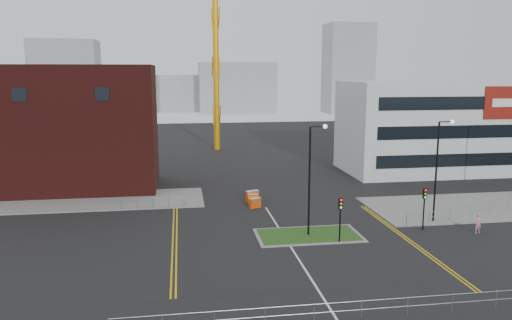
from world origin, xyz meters
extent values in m
plane|color=black|center=(0.00, 0.00, 0.00)|extent=(200.00, 200.00, 0.00)
cube|color=slate|center=(-20.00, 22.00, 0.06)|extent=(28.00, 8.00, 0.12)
cube|color=slate|center=(22.00, 14.00, 0.06)|extent=(24.00, 10.00, 0.12)
cube|color=slate|center=(2.00, 8.00, 0.04)|extent=(8.60, 4.60, 0.08)
cube|color=#264818|center=(2.00, 8.00, 0.06)|extent=(8.00, 4.00, 0.12)
cube|color=#461411|center=(-20.00, 28.00, 7.00)|extent=(18.00, 10.00, 14.00)
cube|color=black|center=(-24.00, 22.98, 11.00)|extent=(1.40, 0.10, 1.40)
cube|color=black|center=(-16.00, 22.98, 11.00)|extent=(1.40, 0.10, 1.40)
cube|color=silver|center=(26.00, 32.00, 6.00)|extent=(25.00, 12.00, 12.00)
cube|color=black|center=(26.00, 25.98, 2.50)|extent=(22.00, 0.10, 1.60)
cube|color=black|center=(26.00, 25.98, 6.00)|extent=(22.00, 0.10, 1.60)
cube|color=black|center=(26.00, 25.98, 9.50)|extent=(22.00, 0.10, 1.60)
cube|color=maroon|center=(32.00, 25.92, 9.50)|extent=(7.00, 0.15, 4.00)
cube|color=white|center=(32.00, 25.82, 9.50)|extent=(5.00, 0.05, 1.00)
cylinder|color=#F6A80E|center=(-2.00, 55.00, 18.75)|extent=(1.00, 1.00, 37.50)
cylinder|color=black|center=(2.00, 8.00, 4.50)|extent=(0.16, 0.16, 9.00)
cylinder|color=black|center=(2.60, 8.00, 9.00)|extent=(1.20, 0.10, 0.10)
sphere|color=silver|center=(3.20, 8.00, 9.00)|extent=(0.36, 0.36, 0.36)
cylinder|color=black|center=(14.00, 10.00, 4.50)|extent=(0.16, 0.16, 9.00)
cylinder|color=black|center=(14.60, 10.00, 9.00)|extent=(1.20, 0.10, 0.10)
sphere|color=silver|center=(15.20, 10.00, 9.00)|extent=(0.36, 0.36, 0.36)
cylinder|color=black|center=(4.00, 6.00, 1.50)|extent=(0.12, 0.12, 3.00)
cube|color=black|center=(4.00, 6.00, 3.20)|extent=(0.28, 0.22, 0.90)
sphere|color=red|center=(4.00, 5.87, 3.50)|extent=(0.18, 0.18, 0.18)
sphere|color=orange|center=(4.00, 5.87, 3.20)|extent=(0.18, 0.18, 0.18)
sphere|color=#0CCC33|center=(4.00, 5.87, 2.90)|extent=(0.18, 0.18, 0.18)
cylinder|color=black|center=(12.00, 8.00, 1.50)|extent=(0.12, 0.12, 3.00)
cube|color=black|center=(12.00, 8.00, 3.20)|extent=(0.28, 0.22, 0.90)
sphere|color=red|center=(12.00, 7.87, 3.50)|extent=(0.18, 0.18, 0.18)
sphere|color=orange|center=(12.00, 7.87, 3.20)|extent=(0.18, 0.18, 0.18)
sphere|color=#0CCC33|center=(12.00, 7.87, 2.90)|extent=(0.18, 0.18, 0.18)
cylinder|color=gray|center=(0.00, -6.00, 1.05)|extent=(24.00, 0.04, 0.04)
cylinder|color=gray|center=(0.00, -6.00, 0.55)|extent=(24.00, 0.04, 0.04)
cylinder|color=gray|center=(-11.00, 18.00, 1.05)|extent=(6.00, 0.04, 0.04)
cylinder|color=gray|center=(-11.00, 18.00, 0.55)|extent=(6.00, 0.04, 0.04)
cylinder|color=gray|center=(-14.00, 18.00, 0.55)|extent=(0.05, 0.05, 1.10)
cylinder|color=gray|center=(-8.00, 18.00, 0.55)|extent=(0.05, 0.05, 1.10)
cylinder|color=gray|center=(20.50, 11.50, 1.05)|extent=(19.01, 5.04, 0.04)
cylinder|color=gray|center=(20.50, 11.50, 0.55)|extent=(19.01, 5.04, 0.04)
cylinder|color=gray|center=(11.00, 9.00, 0.55)|extent=(0.05, 0.05, 1.10)
cube|color=silver|center=(0.00, 2.00, 0.01)|extent=(0.15, 30.00, 0.01)
cube|color=gold|center=(-9.00, 10.00, 0.01)|extent=(0.12, 24.00, 0.01)
cube|color=gold|center=(-8.70, 10.00, 0.01)|extent=(0.12, 24.00, 0.01)
cube|color=gold|center=(9.50, 6.00, 0.01)|extent=(0.12, 20.00, 0.01)
cube|color=gold|center=(9.80, 6.00, 0.01)|extent=(0.12, 20.00, 0.01)
cube|color=gray|center=(-40.00, 120.00, 11.00)|extent=(18.00, 12.00, 22.00)
cube|color=gray|center=(10.00, 130.00, 8.00)|extent=(24.00, 12.00, 16.00)
cube|color=gray|center=(45.00, 125.00, 14.00)|extent=(14.00, 12.00, 28.00)
cube|color=gray|center=(-8.00, 140.00, 6.00)|extent=(30.00, 12.00, 12.00)
imported|color=#CC848F|center=(16.14, 6.51, 0.85)|extent=(0.68, 0.51, 1.69)
cube|color=orange|center=(-1.00, 19.04, 0.44)|extent=(1.08, 0.38, 0.89)
cube|color=silver|center=(-1.00, 19.04, 0.85)|extent=(1.08, 0.38, 0.11)
cube|color=#CC410B|center=(-1.07, 17.03, 0.49)|extent=(1.24, 0.84, 0.99)
cube|color=silver|center=(-1.07, 17.03, 0.94)|extent=(1.24, 0.84, 0.12)
cube|color=#F63A0D|center=(-1.00, 19.50, 0.57)|extent=(1.44, 0.88, 1.14)
cube|color=silver|center=(-1.00, 19.50, 1.09)|extent=(1.44, 0.88, 0.14)
camera|label=1|loc=(-8.14, -30.10, 13.33)|focal=35.00mm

